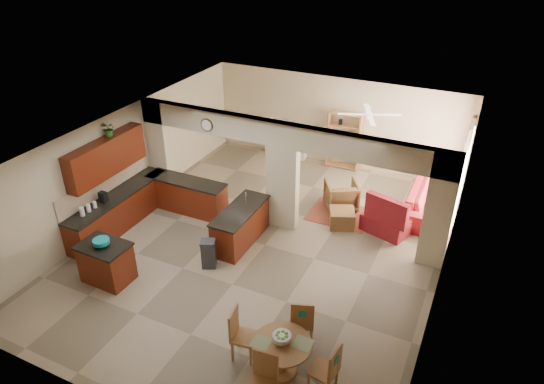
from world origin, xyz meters
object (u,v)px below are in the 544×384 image
at_px(dining_table, 282,352).
at_px(sofa, 430,200).
at_px(armchair, 341,195).
at_px(kitchen_island, 107,262).

distance_m(dining_table, sofa, 6.64).
bearing_deg(dining_table, armchair, 98.26).
height_order(sofa, armchair, armchair).
xyz_separation_m(kitchen_island, dining_table, (4.43, -0.65, 0.01)).
bearing_deg(sofa, dining_table, 167.43).
xyz_separation_m(dining_table, armchair, (-0.83, 5.70, -0.09)).
xyz_separation_m(dining_table, sofa, (1.38, 6.49, -0.09)).
height_order(kitchen_island, armchair, kitchen_island).
distance_m(kitchen_island, armchair, 6.21).
relative_size(kitchen_island, sofa, 0.41).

